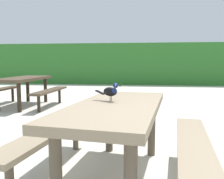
{
  "coord_description": "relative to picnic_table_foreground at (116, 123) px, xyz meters",
  "views": [
    {
      "loc": [
        -0.16,
        -1.97,
        1.13
      ],
      "look_at": [
        -0.46,
        0.52,
        0.84
      ],
      "focal_mm": 38.76,
      "sensor_mm": 36.0,
      "label": 1
    }
  ],
  "objects": [
    {
      "name": "hedge_wall",
      "position": [
        0.39,
        10.67,
        0.47
      ],
      "size": [
        28.0,
        1.98,
        2.05
      ],
      "primitive_type": "cube",
      "color": "#2D6B28",
      "rests_on": "ground"
    },
    {
      "name": "picnic_table_foreground",
      "position": [
        0.0,
        0.0,
        0.0
      ],
      "size": [
        1.9,
        1.93,
        0.74
      ],
      "color": "#84725B",
      "rests_on": "ground"
    },
    {
      "name": "bird_grackle",
      "position": [
        -0.07,
        0.12,
        0.29
      ],
      "size": [
        0.27,
        0.15,
        0.18
      ],
      "color": "black",
      "rests_on": "picnic_table_foreground"
    },
    {
      "name": "picnic_table_mid_left",
      "position": [
        -2.73,
        3.56,
        0.0
      ],
      "size": [
        1.73,
        1.82,
        0.74
      ],
      "color": "#473828",
      "rests_on": "ground"
    }
  ]
}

